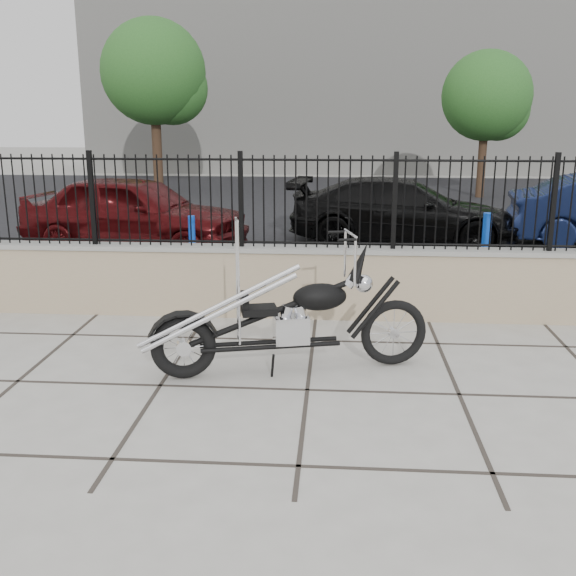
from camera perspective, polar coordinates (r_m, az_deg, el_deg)
The scene contains 12 objects.
ground_plane at distance 6.82m, azimuth 1.65°, elevation -8.64°, with size 90.00×90.00×0.00m, color #99968E.
parking_lot at distance 18.95m, azimuth 3.42°, elevation 6.52°, with size 30.00×30.00×0.00m, color black.
retaining_wall at distance 9.04m, azimuth 2.41°, elevation 0.48°, with size 14.00×0.36×0.96m, color gray.
iron_fence at distance 8.83m, azimuth 2.48°, elevation 7.28°, with size 14.00×0.08×1.20m, color black.
background_building at distance 32.78m, azimuth 3.96°, elevation 16.99°, with size 22.00×6.00×8.00m, color beige.
chopper_motorcycle at distance 7.01m, azimuth -0.18°, elevation -0.62°, with size 2.83×0.50×1.70m, color black, non-canonical shape.
car_red at distance 13.63m, azimuth -12.85°, elevation 6.19°, with size 1.80×4.48×1.53m, color #3F090A.
car_black at distance 14.36m, azimuth 9.66°, elevation 6.44°, with size 1.91×4.69×1.36m, color black.
bollard_a at distance 11.71m, azimuth -8.11°, elevation 3.70°, with size 0.12×0.12×0.98m, color blue.
bollard_b at distance 11.25m, azimuth 16.36°, elevation 3.23°, with size 0.14×0.14×1.15m, color blue.
tree_left at distance 24.07m, azimuth -11.35°, elevation 17.88°, with size 3.50×3.50×5.90m.
tree_right at distance 22.72m, azimuth 16.48°, elevation 15.66°, with size 2.79×2.79×4.70m.
Camera 1 is at (0.27, -6.25, 2.71)m, focal length 42.00 mm.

